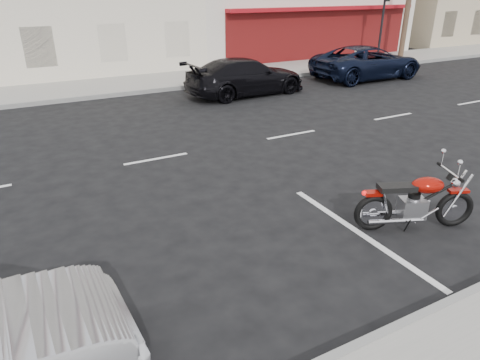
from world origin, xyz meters
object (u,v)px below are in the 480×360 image
object	(u,v)px
traffic_light	(384,13)
car_far	(246,77)
fire_hydrant	(356,54)
motorcycle	(458,201)
suv_far	(367,62)

from	to	relation	value
traffic_light	car_far	world-z (taller)	traffic_light
fire_hydrant	motorcycle	xyz separation A→B (m)	(-10.38, -14.08, -0.04)
traffic_light	motorcycle	size ratio (longest dim) A/B	1.89
suv_far	car_far	size ratio (longest dim) A/B	1.09
traffic_light	motorcycle	bearing A→B (deg)	-130.50
fire_hydrant	motorcycle	size ratio (longest dim) A/B	0.36
suv_far	motorcycle	bearing A→B (deg)	143.45
motorcycle	suv_far	bearing A→B (deg)	76.07
traffic_light	suv_far	size ratio (longest dim) A/B	0.72
suv_far	car_far	xyz separation A→B (m)	(-6.41, -0.21, -0.03)
fire_hydrant	suv_far	world-z (taller)	suv_far
fire_hydrant	suv_far	size ratio (longest dim) A/B	0.14
traffic_light	fire_hydrant	size ratio (longest dim) A/B	5.28
traffic_light	suv_far	bearing A→B (deg)	-140.80
fire_hydrant	motorcycle	world-z (taller)	motorcycle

